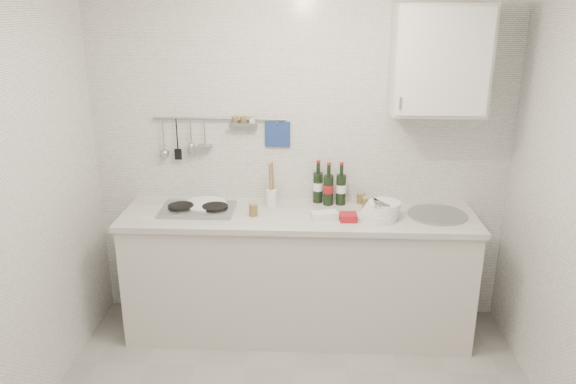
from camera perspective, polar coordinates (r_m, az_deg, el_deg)
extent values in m
cube|color=silver|center=(4.06, 1.22, 3.72)|extent=(3.00, 0.02, 2.50)
cube|color=beige|center=(4.08, 1.03, -8.46)|extent=(2.40, 0.60, 0.88)
cube|color=silver|center=(3.89, 1.06, -2.43)|extent=(2.44, 0.64, 0.04)
cube|color=black|center=(4.29, 1.00, -12.98)|extent=(2.34, 0.52, 0.10)
cube|color=#93969B|center=(3.95, -9.13, -1.75)|extent=(0.50, 0.32, 0.03)
cylinder|color=black|center=(3.97, -10.84, -1.42)|extent=(0.18, 0.18, 0.01)
cylinder|color=black|center=(3.92, -7.43, -1.49)|extent=(0.18, 0.18, 0.01)
cylinder|color=#93969B|center=(3.97, 14.92, -2.24)|extent=(0.40, 0.40, 0.02)
cylinder|color=#93969B|center=(3.99, 14.85, -2.99)|extent=(0.34, 0.34, 0.10)
cylinder|color=#93969B|center=(4.03, -7.04, 7.39)|extent=(0.95, 0.02, 0.02)
cube|color=navy|center=(4.02, -1.06, 5.89)|extent=(0.18, 0.02, 0.18)
cube|color=beige|center=(3.85, 15.10, 12.84)|extent=(0.60, 0.35, 0.70)
cube|color=white|center=(3.67, 15.68, 12.53)|extent=(0.56, 0.01, 0.66)
cylinder|color=#93969B|center=(3.64, 11.34, 8.84)|extent=(0.01, 0.01, 0.08)
cylinder|color=#454D9E|center=(4.01, -8.56, -1.56)|extent=(0.31, 0.31, 0.01)
cylinder|color=#454D9E|center=(4.01, -8.47, -1.36)|extent=(0.30, 0.30, 0.01)
cylinder|color=#454D9E|center=(4.01, -8.38, -1.15)|extent=(0.30, 0.30, 0.01)
cylinder|color=white|center=(3.83, 9.08, -2.60)|extent=(0.26, 0.26, 0.01)
cylinder|color=white|center=(3.83, 9.18, -2.39)|extent=(0.26, 0.26, 0.01)
cylinder|color=white|center=(3.83, 9.28, -2.17)|extent=(0.25, 0.25, 0.01)
cylinder|color=white|center=(3.83, 9.38, -1.96)|extent=(0.25, 0.25, 0.01)
cylinder|color=white|center=(3.82, 9.48, -1.74)|extent=(0.24, 0.24, 0.01)
cylinder|color=white|center=(3.82, 9.58, -1.52)|extent=(0.23, 0.23, 0.01)
cylinder|color=white|center=(3.82, 9.68, -1.31)|extent=(0.23, 0.23, 0.01)
cylinder|color=white|center=(3.82, 9.78, -1.09)|extent=(0.22, 0.22, 0.01)
cube|color=white|center=(3.77, 3.71, -2.41)|extent=(0.19, 0.13, 0.05)
cube|color=#B51427|center=(3.77, 6.15, -2.56)|extent=(0.12, 0.12, 0.05)
cylinder|color=white|center=(4.00, -1.69, -0.60)|extent=(0.08, 0.08, 0.12)
cylinder|color=#98693D|center=(3.95, -1.57, 1.44)|extent=(0.02, 0.06, 0.24)
cylinder|color=#98693D|center=(3.96, -1.85, 1.35)|extent=(0.02, 0.05, 0.22)
cylinder|color=brown|center=(4.11, -1.73, -0.27)|extent=(0.06, 0.06, 0.09)
cylinder|color=tan|center=(4.09, -1.74, 0.38)|extent=(0.06, 0.06, 0.01)
cylinder|color=brown|center=(4.09, 7.42, -0.65)|extent=(0.06, 0.06, 0.07)
cylinder|color=tan|center=(4.08, 7.44, -0.11)|extent=(0.06, 0.06, 0.01)
cylinder|color=brown|center=(3.99, 7.98, -1.17)|extent=(0.06, 0.06, 0.07)
cylinder|color=tan|center=(3.98, 8.00, -0.61)|extent=(0.06, 0.06, 0.01)
cylinder|color=brown|center=(3.83, -3.53, -1.84)|extent=(0.06, 0.06, 0.08)
cylinder|color=tan|center=(3.81, -3.55, -1.20)|extent=(0.06, 0.06, 0.01)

